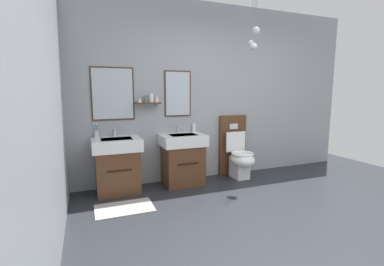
{
  "coord_description": "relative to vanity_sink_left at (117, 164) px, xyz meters",
  "views": [
    {
      "loc": [
        -2.08,
        -1.96,
        1.38
      ],
      "look_at": [
        -0.65,
        1.65,
        0.8
      ],
      "focal_mm": 25.59,
      "sensor_mm": 36.0,
      "label": 1
    }
  ],
  "objects": [
    {
      "name": "wall_left",
      "position": [
        -0.69,
        -1.83,
        0.98
      ],
      "size": [
        0.12,
        4.32,
        2.75
      ],
      "primitive_type": "cube",
      "color": "#999EA3",
      "rests_on": "ground"
    },
    {
      "name": "vanity_sink_left",
      "position": [
        0.0,
        0.0,
        0.0
      ],
      "size": [
        0.65,
        0.5,
        0.76
      ],
      "color": "#56331E",
      "rests_on": "ground"
    },
    {
      "name": "tap_on_right_sink",
      "position": [
        0.96,
        0.18,
        0.43
      ],
      "size": [
        0.03,
        0.13,
        0.11
      ],
      "color": "silver",
      "rests_on": "vanity_sink_right"
    },
    {
      "name": "toothbrush_cup",
      "position": [
        -0.25,
        0.17,
        0.42
      ],
      "size": [
        0.07,
        0.07,
        0.21
      ],
      "color": "silver",
      "rests_on": "vanity_sink_left"
    },
    {
      "name": "bath_mat",
      "position": [
        0.0,
        -0.6,
        -0.39
      ],
      "size": [
        0.68,
        0.44,
        0.01
      ],
      "primitive_type": "cube",
      "color": "#9E9993",
      "rests_on": "ground"
    },
    {
      "name": "toilet",
      "position": [
        1.91,
        0.01,
        -0.02
      ],
      "size": [
        0.48,
        0.62,
        1.0
      ],
      "color": "#56331E",
      "rests_on": "ground"
    },
    {
      "name": "tap_on_left_sink",
      "position": [
        0.0,
        0.18,
        0.43
      ],
      "size": [
        0.03,
        0.13,
        0.11
      ],
      "color": "silver",
      "rests_on": "vanity_sink_left"
    },
    {
      "name": "ground_plane",
      "position": [
        1.69,
        -1.83,
        -0.45
      ],
      "size": [
        6.09,
        5.52,
        0.1
      ],
      "primitive_type": "cube",
      "color": "#23262B",
      "rests_on": "ground"
    },
    {
      "name": "soap_dispenser",
      "position": [
        1.21,
        0.18,
        0.43
      ],
      "size": [
        0.06,
        0.06,
        0.17
      ],
      "color": "white",
      "rests_on": "vanity_sink_right"
    },
    {
      "name": "vanity_sink_right",
      "position": [
        0.96,
        0.0,
        0.0
      ],
      "size": [
        0.65,
        0.5,
        0.76
      ],
      "color": "#56331E",
      "rests_on": "ground"
    },
    {
      "name": "wall_back",
      "position": [
        1.68,
        0.27,
        0.98
      ],
      "size": [
        4.89,
        0.64,
        2.75
      ],
      "color": "#999EA3",
      "rests_on": "ground"
    }
  ]
}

